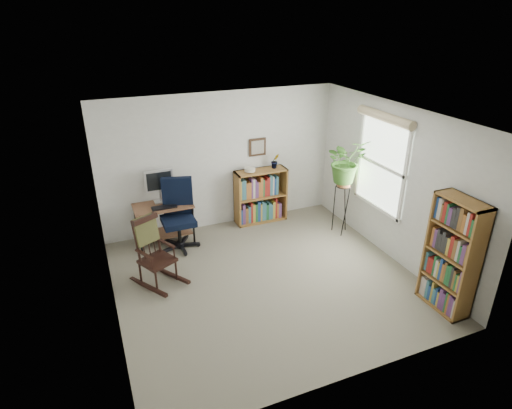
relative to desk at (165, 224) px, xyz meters
name	(u,v)px	position (x,y,z in m)	size (l,w,h in m)	color
floor	(266,280)	(1.12, -1.70, -0.34)	(4.20, 4.00, 0.00)	gray
ceiling	(268,117)	(1.12, -1.70, 2.06)	(4.20, 4.00, 0.00)	white
wall_back	(221,161)	(1.12, 0.30, 0.86)	(4.20, 0.00, 2.40)	silver
wall_front	(352,287)	(1.12, -3.70, 0.86)	(4.20, 0.00, 2.40)	silver
wall_left	(104,235)	(-0.98, -1.70, 0.86)	(0.00, 4.00, 2.40)	silver
wall_right	(394,184)	(3.22, -1.70, 0.86)	(0.00, 4.00, 2.40)	silver
window	(381,165)	(3.18, -1.40, 1.06)	(0.12, 1.20, 1.50)	white
desk	(165,224)	(0.00, 0.00, 0.00)	(0.95, 0.52, 0.68)	brown
monitor	(159,186)	(0.00, 0.14, 0.62)	(0.46, 0.16, 0.56)	silver
keyboard	(164,207)	(0.00, -0.12, 0.35)	(0.40, 0.15, 0.03)	black
office_chair	(178,216)	(0.18, -0.29, 0.24)	(0.64, 0.64, 1.17)	black
rocking_chair	(156,252)	(-0.33, -1.16, 0.17)	(0.53, 0.88, 1.02)	black
low_bookshelf	(261,196)	(1.80, 0.12, 0.16)	(0.95, 0.32, 1.00)	olive
tall_bookshelf	(452,256)	(3.04, -3.14, 0.44)	(0.29, 0.68, 1.56)	olive
plant_stand	(342,206)	(2.92, -0.83, 0.17)	(0.29, 0.29, 1.03)	black
spider_plant	(348,140)	(2.92, -0.83, 1.34)	(1.69, 1.88, 1.46)	#396B25
potted_plant_small	(275,165)	(2.08, 0.13, 0.71)	(0.13, 0.24, 0.11)	#396B25
framed_picture	(258,147)	(1.80, 0.27, 1.04)	(0.32, 0.04, 0.32)	black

